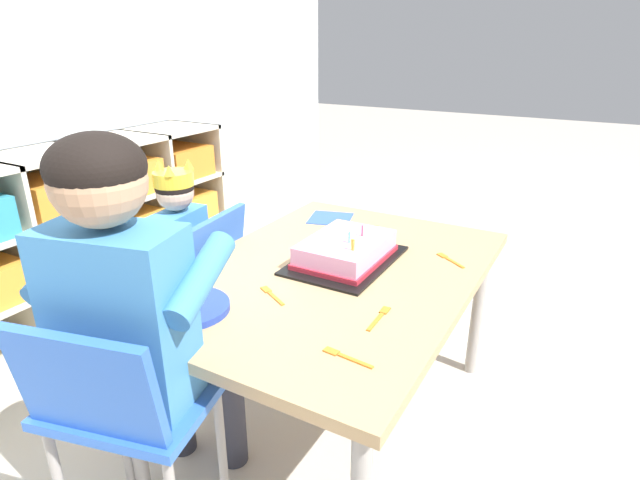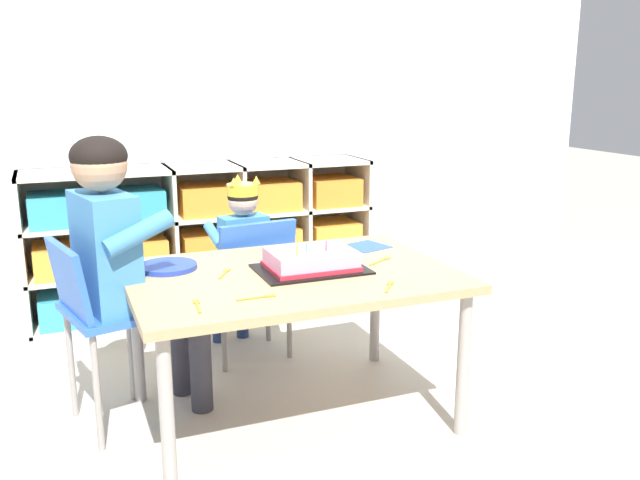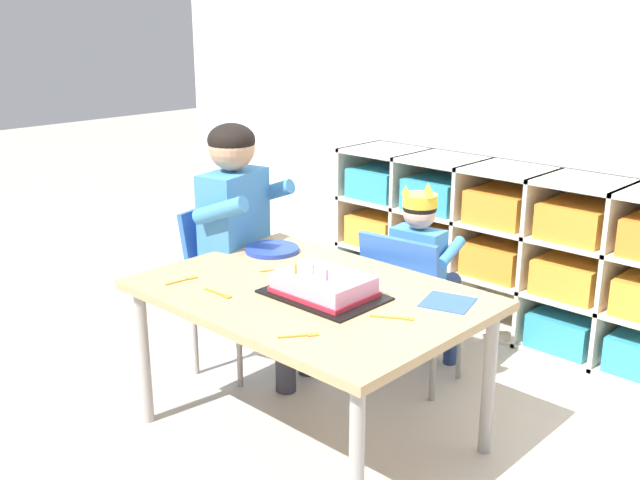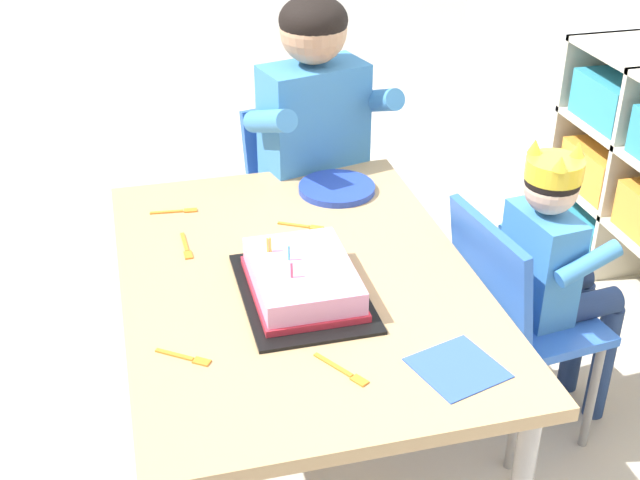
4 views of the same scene
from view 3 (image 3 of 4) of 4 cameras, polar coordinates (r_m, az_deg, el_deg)
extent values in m
plane|color=#BCB2A3|center=(2.84, -0.75, -14.67)|extent=(16.00, 16.00, 0.00)
cube|color=silver|center=(3.73, 17.02, 13.91)|extent=(5.24, 0.10, 2.67)
cube|color=beige|center=(3.84, 15.12, -0.11)|extent=(1.86, 0.01, 0.80)
cube|color=beige|center=(4.20, 2.92, 1.93)|extent=(0.02, 0.36, 0.80)
cube|color=beige|center=(3.98, 6.94, 0.96)|extent=(0.02, 0.36, 0.80)
cube|color=beige|center=(3.78, 11.40, -0.11)|extent=(0.02, 0.36, 0.80)
cube|color=beige|center=(3.61, 16.32, -1.30)|extent=(0.02, 0.36, 0.80)
cube|color=beige|center=(3.47, 21.68, -2.58)|extent=(0.02, 0.36, 0.80)
cube|color=beige|center=(3.83, 13.39, -6.24)|extent=(1.86, 0.36, 0.02)
cube|color=beige|center=(3.73, 13.66, -2.59)|extent=(1.86, 0.36, 0.02)
cube|color=beige|center=(3.66, 13.95, 1.24)|extent=(1.86, 0.36, 0.02)
cube|color=beige|center=(3.60, 14.24, 5.21)|extent=(1.86, 0.36, 0.02)
cube|color=teal|center=(4.16, 4.62, -2.58)|extent=(0.28, 0.29, 0.16)
cube|color=teal|center=(3.63, 18.36, -6.50)|extent=(0.28, 0.29, 0.16)
cube|color=orange|center=(4.08, 4.70, 0.85)|extent=(0.28, 0.29, 0.16)
cube|color=orange|center=(3.87, 8.93, -0.21)|extent=(0.28, 0.29, 0.16)
cube|color=orange|center=(3.69, 13.62, -1.38)|extent=(0.28, 0.29, 0.16)
cube|color=orange|center=(3.54, 18.75, -2.64)|extent=(0.28, 0.29, 0.16)
cube|color=teal|center=(4.02, 4.79, 4.39)|extent=(0.28, 0.29, 0.16)
cube|color=teal|center=(3.81, 9.11, 3.51)|extent=(0.28, 0.29, 0.16)
cube|color=orange|center=(3.62, 13.90, 2.51)|extent=(0.28, 0.29, 0.16)
cube|color=orange|center=(3.46, 19.16, 1.40)|extent=(0.28, 0.29, 0.16)
cube|color=tan|center=(2.59, -0.80, -4.18)|extent=(1.16, 0.82, 0.03)
cylinder|color=#9E9993|center=(2.88, -13.29, -8.62)|extent=(0.04, 0.04, 0.54)
cylinder|color=#9E9993|center=(2.19, 2.81, -17.10)|extent=(0.04, 0.04, 0.54)
cylinder|color=#9E9993|center=(3.27, -3.07, -4.94)|extent=(0.04, 0.04, 0.54)
cylinder|color=#9E9993|center=(2.68, 12.76, -10.59)|extent=(0.04, 0.04, 0.54)
cube|color=blue|center=(3.11, 7.26, -4.56)|extent=(0.41, 0.34, 0.03)
cube|color=blue|center=(2.94, 6.05, -2.51)|extent=(0.35, 0.10, 0.29)
cylinder|color=gray|center=(3.21, 10.65, -7.57)|extent=(0.02, 0.02, 0.34)
cylinder|color=gray|center=(3.35, 5.78, -6.31)|extent=(0.02, 0.02, 0.34)
cylinder|color=gray|center=(3.02, 8.65, -9.12)|extent=(0.02, 0.02, 0.34)
cylinder|color=gray|center=(3.16, 3.57, -7.68)|extent=(0.02, 0.02, 0.34)
cube|color=#3D7FBC|center=(3.06, 7.48, -1.82)|extent=(0.22, 0.14, 0.29)
sphere|color=#DBB293|center=(3.00, 7.64, 2.10)|extent=(0.13, 0.13, 0.13)
ellipsoid|color=black|center=(3.00, 7.66, 2.46)|extent=(0.14, 0.14, 0.10)
cylinder|color=yellow|center=(2.99, 7.68, 3.02)|extent=(0.14, 0.14, 0.05)
cone|color=yellow|center=(3.03, 8.26, 4.01)|extent=(0.04, 0.04, 0.04)
cone|color=yellow|center=(2.93, 8.36, 3.57)|extent=(0.04, 0.04, 0.04)
cone|color=yellow|center=(2.98, 6.57, 3.86)|extent=(0.04, 0.04, 0.04)
cylinder|color=navy|center=(3.16, 9.33, -3.54)|extent=(0.09, 0.22, 0.07)
cylinder|color=navy|center=(3.22, 7.35, -3.09)|extent=(0.09, 0.22, 0.07)
cylinder|color=navy|center=(3.33, 10.00, -6.43)|extent=(0.06, 0.06, 0.36)
cylinder|color=navy|center=(3.38, 8.09, -5.95)|extent=(0.06, 0.06, 0.36)
cylinder|color=#3D7FBC|center=(3.02, 9.98, -0.90)|extent=(0.06, 0.18, 0.10)
cylinder|color=#3D7FBC|center=(3.14, 5.92, -0.07)|extent=(0.06, 0.18, 0.10)
cube|color=blue|center=(3.18, -6.44, -2.33)|extent=(0.37, 0.42, 0.03)
cube|color=blue|center=(3.22, -8.47, 0.41)|extent=(0.14, 0.34, 0.25)
cylinder|color=gray|center=(3.09, -6.21, -7.48)|extent=(0.02, 0.02, 0.43)
cylinder|color=gray|center=(3.32, -3.15, -5.61)|extent=(0.02, 0.02, 0.43)
cylinder|color=gray|center=(3.22, -9.56, -6.58)|extent=(0.02, 0.02, 0.43)
cylinder|color=gray|center=(3.44, -6.39, -4.85)|extent=(0.02, 0.02, 0.43)
cube|color=#3D7FBC|center=(3.12, -6.57, 1.45)|extent=(0.23, 0.33, 0.42)
sphere|color=tan|center=(3.05, -6.77, 7.06)|extent=(0.19, 0.19, 0.19)
ellipsoid|color=black|center=(3.04, -6.78, 7.59)|extent=(0.19, 0.19, 0.14)
cylinder|color=#33333D|center=(3.02, -5.14, -2.63)|extent=(0.32, 0.17, 0.10)
cylinder|color=#33333D|center=(3.16, -3.30, -1.67)|extent=(0.32, 0.17, 0.10)
cylinder|color=#33333D|center=(3.04, -2.66, -7.64)|extent=(0.08, 0.08, 0.45)
cylinder|color=#33333D|center=(3.18, -0.93, -6.47)|extent=(0.08, 0.08, 0.45)
cylinder|color=#3D7FBC|center=(2.93, -7.63, 2.24)|extent=(0.26, 0.12, 0.14)
cylinder|color=#3D7FBC|center=(3.20, -3.96, 3.62)|extent=(0.26, 0.12, 0.14)
cube|color=black|center=(2.53, 0.30, -4.22)|extent=(0.39, 0.28, 0.01)
cube|color=#EF9EC6|center=(2.52, 0.30, -3.40)|extent=(0.30, 0.22, 0.07)
cube|color=red|center=(2.53, 0.30, -3.96)|extent=(0.31, 0.23, 0.02)
cylinder|color=#4CB2E5|center=(2.50, -0.53, -2.26)|extent=(0.01, 0.01, 0.04)
cylinder|color=#EFCC4C|center=(2.51, -1.78, -2.21)|extent=(0.01, 0.01, 0.04)
cylinder|color=#EFCC4C|center=(2.51, -1.98, -2.21)|extent=(0.01, 0.01, 0.04)
cylinder|color=#E54C66|center=(2.45, 0.53, -2.70)|extent=(0.01, 0.01, 0.04)
cylinder|color=#233DA3|center=(3.00, -3.68, -0.73)|extent=(0.21, 0.21, 0.02)
cube|color=#3356B7|center=(2.51, 9.72, -4.71)|extent=(0.20, 0.20, 0.00)
cube|color=orange|center=(2.23, -2.14, -7.36)|extent=(0.06, 0.08, 0.00)
cube|color=orange|center=(2.24, -0.55, -7.24)|extent=(0.04, 0.04, 0.00)
cube|color=orange|center=(2.71, -10.89, -3.16)|extent=(0.02, 0.09, 0.00)
cube|color=orange|center=(2.74, -9.74, -2.87)|extent=(0.02, 0.04, 0.00)
cube|color=orange|center=(2.59, -8.11, -3.94)|extent=(0.09, 0.01, 0.00)
cube|color=orange|center=(2.54, -7.14, -4.31)|extent=(0.04, 0.02, 0.00)
cube|color=orange|center=(2.78, -3.78, -2.33)|extent=(0.05, 0.08, 0.00)
cube|color=orange|center=(2.79, -2.54, -2.21)|extent=(0.03, 0.04, 0.00)
cube|color=orange|center=(2.37, 5.07, -5.88)|extent=(0.09, 0.06, 0.00)
cube|color=orange|center=(2.37, 6.77, -6.00)|extent=(0.04, 0.04, 0.00)
camera|label=1|loc=(3.14, -27.11, 10.43)|focal=28.67mm
camera|label=2|loc=(2.53, -57.71, 3.90)|focal=37.97mm
camera|label=4|loc=(1.37, 43.78, 18.30)|focal=47.36mm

